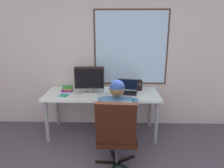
% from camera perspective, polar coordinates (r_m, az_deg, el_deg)
% --- Properties ---
extents(wall_rear, '(5.87, 0.08, 2.76)m').
position_cam_1_polar(wall_rear, '(3.76, -3.35, 8.90)').
color(wall_rear, beige).
rests_on(wall_rear, ground).
extents(desk, '(1.88, 0.75, 0.75)m').
position_cam_1_polar(desk, '(3.49, -2.70, -3.71)').
color(desk, gray).
rests_on(desk, ground).
extents(office_chair, '(0.56, 0.59, 0.99)m').
position_cam_1_polar(office_chair, '(2.66, 1.22, -13.13)').
color(office_chair, black).
rests_on(office_chair, ground).
extents(person_seated, '(0.54, 0.79, 1.18)m').
position_cam_1_polar(person_seated, '(2.88, 1.54, -9.29)').
color(person_seated, '#323051').
rests_on(person_seated, ground).
extents(crt_monitor, '(0.48, 0.20, 0.44)m').
position_cam_1_polar(crt_monitor, '(3.41, -6.22, 1.64)').
color(crt_monitor, beige).
rests_on(crt_monitor, desk).
extents(laptop, '(0.38, 0.36, 0.22)m').
position_cam_1_polar(laptop, '(3.48, 4.19, -1.39)').
color(laptop, '#28232C').
rests_on(laptop, desk).
extents(wine_glass, '(0.08, 0.08, 0.15)m').
position_cam_1_polar(wine_glass, '(3.25, -1.53, -1.74)').
color(wine_glass, silver).
rests_on(wine_glass, desk).
extents(desk_speaker, '(0.10, 0.10, 0.18)m').
position_cam_1_polar(desk_speaker, '(3.61, 7.51, -0.30)').
color(desk_speaker, black).
rests_on(desk_speaker, desk).
extents(book_stack, '(0.20, 0.17, 0.09)m').
position_cam_1_polar(book_stack, '(3.62, -12.13, -1.32)').
color(book_stack, '#6E2678').
rests_on(book_stack, desk).
extents(cd_case, '(0.16, 0.15, 0.01)m').
position_cam_1_polar(cd_case, '(3.41, -13.17, -3.08)').
color(cd_case, teal).
rests_on(cd_case, desk).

